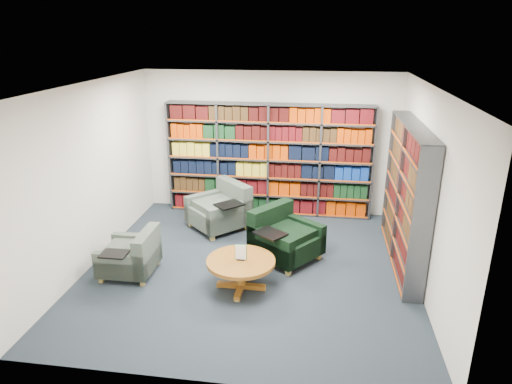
# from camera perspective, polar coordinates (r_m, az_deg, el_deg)

# --- Properties ---
(room_shell) EXTENTS (5.02, 5.02, 2.82)m
(room_shell) POSITION_cam_1_polar(r_m,az_deg,el_deg) (6.69, -0.74, 1.11)
(room_shell) COLOR black
(room_shell) RESTS_ON ground
(bookshelf_back) EXTENTS (4.00, 0.28, 2.20)m
(bookshelf_back) POSITION_cam_1_polar(r_m,az_deg,el_deg) (9.00, 1.59, 3.99)
(bookshelf_back) COLOR #47494F
(bookshelf_back) RESTS_ON ground
(bookshelf_right) EXTENTS (0.28, 2.50, 2.20)m
(bookshelf_right) POSITION_cam_1_polar(r_m,az_deg,el_deg) (7.40, 18.24, -0.52)
(bookshelf_right) COLOR #47494F
(bookshelf_right) RESTS_ON ground
(chair_teal_left) EXTENTS (1.31, 1.31, 0.84)m
(chair_teal_left) POSITION_cam_1_polar(r_m,az_deg,el_deg) (8.56, -4.21, -2.26)
(chair_teal_left) COLOR #0F2D3E
(chair_teal_left) RESTS_ON ground
(chair_green_right) EXTENTS (1.28, 1.29, 0.83)m
(chair_green_right) POSITION_cam_1_polar(r_m,az_deg,el_deg) (7.44, 3.30, -5.78)
(chair_green_right) COLOR black
(chair_green_right) RESTS_ON ground
(chair_teal_front) EXTENTS (0.78, 0.91, 0.71)m
(chair_teal_front) POSITION_cam_1_polar(r_m,az_deg,el_deg) (7.21, -15.06, -7.83)
(chair_teal_front) COLOR #0F2D3E
(chair_teal_front) RESTS_ON ground
(coffee_table) EXTENTS (0.98, 0.98, 0.69)m
(coffee_table) POSITION_cam_1_polar(r_m,az_deg,el_deg) (6.55, -1.90, -9.20)
(coffee_table) COLOR olive
(coffee_table) RESTS_ON ground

